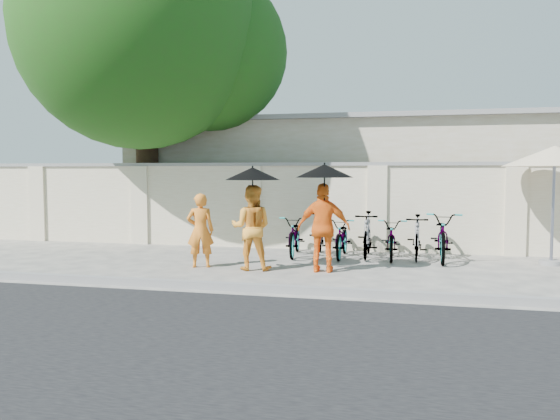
% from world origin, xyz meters
% --- Properties ---
extents(ground, '(80.00, 80.00, 0.00)m').
position_xyz_m(ground, '(0.00, 0.00, 0.00)').
color(ground, '#A8A195').
extents(asphalt_street, '(40.00, 8.00, 0.01)m').
position_xyz_m(asphalt_street, '(0.00, -6.00, 0.00)').
color(asphalt_street, '#292929').
rests_on(asphalt_street, ground).
extents(kerb, '(40.00, 0.16, 0.12)m').
position_xyz_m(kerb, '(0.00, -1.70, 0.06)').
color(kerb, gray).
rests_on(kerb, ground).
extents(compound_wall, '(20.00, 0.30, 2.00)m').
position_xyz_m(compound_wall, '(1.00, 3.20, 1.00)').
color(compound_wall, beige).
rests_on(compound_wall, ground).
extents(building_behind, '(14.00, 6.00, 3.20)m').
position_xyz_m(building_behind, '(2.00, 7.00, 1.60)').
color(building_behind, beige).
rests_on(building_behind, ground).
extents(shade_tree, '(6.70, 6.20, 8.20)m').
position_xyz_m(shade_tree, '(-3.66, 2.97, 5.10)').
color(shade_tree, '#3A2B1C').
rests_on(shade_tree, ground).
extents(monk_left, '(0.61, 0.50, 1.44)m').
position_xyz_m(monk_left, '(-1.23, 0.17, 0.72)').
color(monk_left, orange).
rests_on(monk_left, ground).
extents(monk_center, '(0.84, 0.69, 1.61)m').
position_xyz_m(monk_center, '(-0.19, 0.12, 0.80)').
color(monk_center, orange).
rests_on(monk_center, ground).
extents(parasol_center, '(1.03, 1.03, 1.03)m').
position_xyz_m(parasol_center, '(-0.14, 0.04, 1.82)').
color(parasol_center, black).
rests_on(parasol_center, ground).
extents(monk_right, '(0.99, 0.46, 1.65)m').
position_xyz_m(monk_right, '(1.18, 0.19, 0.82)').
color(monk_right, orange).
rests_on(monk_right, ground).
extents(parasol_right, '(1.05, 1.05, 1.06)m').
position_xyz_m(parasol_right, '(1.20, 0.11, 1.87)').
color(parasol_right, black).
rests_on(parasol_right, ground).
extents(patio_umbrella, '(2.54, 2.54, 2.37)m').
position_xyz_m(patio_umbrella, '(5.50, 2.01, 2.14)').
color(patio_umbrella, gray).
rests_on(patio_umbrella, ground).
extents(bike_0, '(0.75, 1.75, 0.89)m').
position_xyz_m(bike_0, '(0.27, 2.02, 0.45)').
color(bike_0, gray).
rests_on(bike_0, ground).
extents(bike_1, '(0.67, 1.78, 1.05)m').
position_xyz_m(bike_1, '(0.80, 2.08, 0.52)').
color(bike_1, gray).
rests_on(bike_1, ground).
extents(bike_2, '(0.58, 1.65, 0.87)m').
position_xyz_m(bike_2, '(1.32, 2.00, 0.43)').
color(bike_2, gray).
rests_on(bike_2, ground).
extents(bike_3, '(0.47, 1.66, 1.00)m').
position_xyz_m(bike_3, '(1.85, 2.11, 0.50)').
color(bike_3, gray).
rests_on(bike_3, ground).
extents(bike_4, '(0.64, 1.69, 0.88)m').
position_xyz_m(bike_4, '(2.37, 2.04, 0.44)').
color(bike_4, gray).
rests_on(bike_4, ground).
extents(bike_5, '(0.51, 1.59, 0.95)m').
position_xyz_m(bike_5, '(2.89, 2.10, 0.47)').
color(bike_5, gray).
rests_on(bike_5, ground).
extents(bike_6, '(0.76, 1.99, 1.03)m').
position_xyz_m(bike_6, '(3.42, 2.03, 0.52)').
color(bike_6, gray).
rests_on(bike_6, ground).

